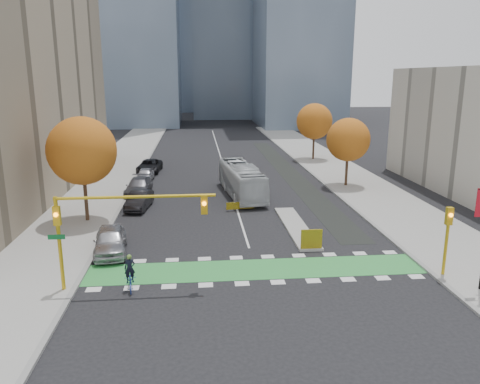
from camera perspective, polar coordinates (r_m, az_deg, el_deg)
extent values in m
plane|color=black|center=(26.71, 2.34, -10.66)|extent=(300.00, 300.00, 0.00)
cube|color=gray|center=(46.56, -17.78, -0.48)|extent=(7.00, 120.00, 0.15)
cube|color=gray|center=(48.43, 15.16, 0.25)|extent=(7.00, 120.00, 0.15)
cube|color=gray|center=(45.92, -13.51, -0.39)|extent=(0.30, 120.00, 0.16)
cube|color=gray|center=(47.33, 11.19, 0.16)|extent=(0.30, 120.00, 0.16)
cube|color=green|center=(28.06, 1.93, -9.38)|extent=(20.00, 3.00, 0.01)
cube|color=silver|center=(65.11, -2.31, 4.07)|extent=(0.15, 70.00, 0.01)
cube|color=black|center=(56.24, 5.90, 2.44)|extent=(2.50, 50.00, 0.01)
cube|color=gray|center=(35.61, 6.83, -4.22)|extent=(1.60, 10.00, 0.16)
cube|color=yellow|center=(30.96, 8.71, -5.69)|extent=(1.40, 0.12, 1.30)
cylinder|color=#332114|center=(38.06, -18.36, 0.32)|extent=(0.28, 0.28, 5.25)
sphere|color=#9C4E13|center=(37.50, -18.70, 4.78)|extent=(5.20, 5.20, 5.20)
cylinder|color=#332114|center=(49.34, 12.89, 3.24)|extent=(0.28, 0.28, 4.55)
sphere|color=#9C4E13|center=(48.94, 13.06, 6.23)|extent=(4.40, 4.40, 4.40)
cylinder|color=#332114|center=(64.63, 8.96, 6.03)|extent=(0.28, 0.28, 4.90)
sphere|color=#9C4E13|center=(64.32, 9.06, 8.51)|extent=(4.80, 4.80, 4.80)
cylinder|color=#BF9914|center=(26.07, -21.12, -6.09)|extent=(0.20, 0.20, 5.20)
cylinder|color=#BF9914|center=(24.53, -12.61, -0.59)|extent=(8.20, 0.16, 0.16)
cube|color=#BF9914|center=(25.59, -21.43, -2.72)|extent=(0.35, 0.28, 1.00)
sphere|color=orange|center=(25.40, -21.56, -2.62)|extent=(0.22, 0.22, 0.22)
cube|color=#BF9914|center=(24.45, -4.39, -1.54)|extent=(0.35, 0.28, 1.00)
sphere|color=orange|center=(24.25, -4.38, -1.43)|extent=(0.22, 0.22, 0.22)
cube|color=#0C5926|center=(25.51, -21.47, -5.13)|extent=(0.85, 0.04, 0.25)
cylinder|color=#BF9914|center=(28.79, 23.83, -5.75)|extent=(0.18, 0.18, 4.00)
cube|color=#BF9914|center=(28.32, 24.14, -2.69)|extent=(0.35, 0.28, 1.00)
sphere|color=orange|center=(28.15, 24.34, -2.60)|extent=(0.22, 0.22, 0.22)
imported|color=navy|center=(26.05, -13.20, -10.60)|extent=(0.86, 1.81, 0.91)
imported|color=black|center=(25.74, -13.29, -9.03)|extent=(0.61, 0.45, 1.55)
sphere|color=#597F2D|center=(25.50, -13.37, -7.70)|extent=(0.26, 0.26, 0.26)
imported|color=silver|center=(44.56, 0.18, 1.50)|extent=(3.82, 11.19, 3.05)
imported|color=#9C9DA2|center=(31.34, -15.53, -5.72)|extent=(2.63, 5.18, 1.69)
imported|color=black|center=(41.14, -12.18, -0.98)|extent=(2.20, 4.76, 1.51)
imported|color=#515055|center=(46.02, -12.26, 0.64)|extent=(2.39, 5.55, 1.59)
imported|color=black|center=(56.69, -10.98, 3.12)|extent=(2.92, 5.58, 1.50)
imported|color=#A4A4A9|center=(51.82, -11.50, 2.05)|extent=(1.88, 4.26, 1.43)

